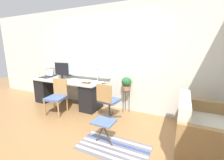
{
  "coord_description": "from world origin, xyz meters",
  "views": [
    {
      "loc": [
        1.9,
        -2.84,
        1.63
      ],
      "look_at": [
        0.46,
        0.17,
        0.91
      ],
      "focal_mm": 24.0,
      "sensor_mm": 36.0,
      "label": 1
    }
  ],
  "objects_px": {
    "folding_stool": "(104,124)",
    "keyboard": "(54,80)",
    "plant_stand": "(126,93)",
    "book_stack": "(86,82)",
    "potted_plant": "(126,83)",
    "office_chair_swivel": "(108,100)",
    "mouse": "(62,81)",
    "monitor": "(62,70)",
    "desk_lamp": "(97,72)",
    "laptop": "(47,75)",
    "desk_chair_wooden": "(57,95)",
    "couch_loveseat": "(199,132)"
  },
  "relations": [
    {
      "from": "laptop",
      "to": "folding_stool",
      "type": "relative_size",
      "value": 0.81
    },
    {
      "from": "desk_chair_wooden",
      "to": "plant_stand",
      "type": "bearing_deg",
      "value": 16.33
    },
    {
      "from": "mouse",
      "to": "folding_stool",
      "type": "xyz_separation_m",
      "value": [
        1.83,
        -0.98,
        -0.36
      ]
    },
    {
      "from": "office_chair_swivel",
      "to": "potted_plant",
      "type": "relative_size",
      "value": 2.63
    },
    {
      "from": "keyboard",
      "to": "folding_stool",
      "type": "bearing_deg",
      "value": -24.76
    },
    {
      "from": "monitor",
      "to": "potted_plant",
      "type": "distance_m",
      "value": 1.97
    },
    {
      "from": "laptop",
      "to": "monitor",
      "type": "relative_size",
      "value": 0.7
    },
    {
      "from": "plant_stand",
      "to": "potted_plant",
      "type": "bearing_deg",
      "value": 180.0
    },
    {
      "from": "monitor",
      "to": "mouse",
      "type": "height_order",
      "value": "monitor"
    },
    {
      "from": "potted_plant",
      "to": "office_chair_swivel",
      "type": "bearing_deg",
      "value": -114.83
    },
    {
      "from": "folding_stool",
      "to": "plant_stand",
      "type": "bearing_deg",
      "value": 94.9
    },
    {
      "from": "keyboard",
      "to": "couch_loveseat",
      "type": "bearing_deg",
      "value": -6.81
    },
    {
      "from": "keyboard",
      "to": "laptop",
      "type": "bearing_deg",
      "value": 154.96
    },
    {
      "from": "desk_lamp",
      "to": "potted_plant",
      "type": "height_order",
      "value": "desk_lamp"
    },
    {
      "from": "monitor",
      "to": "mouse",
      "type": "xyz_separation_m",
      "value": [
        0.24,
        -0.26,
        -0.24
      ]
    },
    {
      "from": "laptop",
      "to": "desk_chair_wooden",
      "type": "relative_size",
      "value": 0.41
    },
    {
      "from": "monitor",
      "to": "desk_chair_wooden",
      "type": "distance_m",
      "value": 0.91
    },
    {
      "from": "plant_stand",
      "to": "folding_stool",
      "type": "height_order",
      "value": "plant_stand"
    },
    {
      "from": "book_stack",
      "to": "potted_plant",
      "type": "relative_size",
      "value": 0.67
    },
    {
      "from": "keyboard",
      "to": "mouse",
      "type": "height_order",
      "value": "mouse"
    },
    {
      "from": "keyboard",
      "to": "book_stack",
      "type": "height_order",
      "value": "book_stack"
    },
    {
      "from": "desk_chair_wooden",
      "to": "folding_stool",
      "type": "relative_size",
      "value": 1.98
    },
    {
      "from": "mouse",
      "to": "office_chair_swivel",
      "type": "relative_size",
      "value": 0.07
    },
    {
      "from": "mouse",
      "to": "office_chair_swivel",
      "type": "xyz_separation_m",
      "value": [
        1.46,
        -0.11,
        -0.29
      ]
    },
    {
      "from": "mouse",
      "to": "folding_stool",
      "type": "relative_size",
      "value": 0.14
    },
    {
      "from": "keyboard",
      "to": "plant_stand",
      "type": "xyz_separation_m",
      "value": [
        1.98,
        0.44,
        -0.24
      ]
    },
    {
      "from": "folding_stool",
      "to": "mouse",
      "type": "bearing_deg",
      "value": 151.78
    },
    {
      "from": "plant_stand",
      "to": "potted_plant",
      "type": "height_order",
      "value": "potted_plant"
    },
    {
      "from": "mouse",
      "to": "plant_stand",
      "type": "xyz_separation_m",
      "value": [
        1.71,
        0.43,
        -0.25
      ]
    },
    {
      "from": "mouse",
      "to": "desk_chair_wooden",
      "type": "xyz_separation_m",
      "value": [
        0.16,
        -0.36,
        -0.29
      ]
    },
    {
      "from": "desk_lamp",
      "to": "book_stack",
      "type": "distance_m",
      "value": 0.4
    },
    {
      "from": "plant_stand",
      "to": "book_stack",
      "type": "bearing_deg",
      "value": -159.66
    },
    {
      "from": "laptop",
      "to": "book_stack",
      "type": "xyz_separation_m",
      "value": [
        1.59,
        -0.19,
        -0.01
      ]
    },
    {
      "from": "desk_chair_wooden",
      "to": "plant_stand",
      "type": "distance_m",
      "value": 1.74
    },
    {
      "from": "mouse",
      "to": "couch_loveseat",
      "type": "bearing_deg",
      "value": -7.62
    },
    {
      "from": "book_stack",
      "to": "desk_chair_wooden",
      "type": "relative_size",
      "value": 0.25
    },
    {
      "from": "mouse",
      "to": "couch_loveseat",
      "type": "relative_size",
      "value": 0.05
    },
    {
      "from": "potted_plant",
      "to": "folding_stool",
      "type": "bearing_deg",
      "value": -85.1
    },
    {
      "from": "folding_stool",
      "to": "desk_chair_wooden",
      "type": "bearing_deg",
      "value": 159.57
    },
    {
      "from": "monitor",
      "to": "desk_chair_wooden",
      "type": "xyz_separation_m",
      "value": [
        0.4,
        -0.62,
        -0.53
      ]
    },
    {
      "from": "office_chair_swivel",
      "to": "plant_stand",
      "type": "height_order",
      "value": "office_chair_swivel"
    },
    {
      "from": "folding_stool",
      "to": "keyboard",
      "type": "bearing_deg",
      "value": 155.24
    },
    {
      "from": "office_chair_swivel",
      "to": "folding_stool",
      "type": "bearing_deg",
      "value": 120.07
    },
    {
      "from": "monitor",
      "to": "plant_stand",
      "type": "height_order",
      "value": "monitor"
    },
    {
      "from": "laptop",
      "to": "desk_chair_wooden",
      "type": "xyz_separation_m",
      "value": [
        1.0,
        -0.61,
        -0.33
      ]
    },
    {
      "from": "monitor",
      "to": "plant_stand",
      "type": "distance_m",
      "value": 2.02
    },
    {
      "from": "keyboard",
      "to": "desk_chair_wooden",
      "type": "xyz_separation_m",
      "value": [
        0.42,
        -0.34,
        -0.28
      ]
    },
    {
      "from": "keyboard",
      "to": "folding_stool",
      "type": "relative_size",
      "value": 0.88
    },
    {
      "from": "laptop",
      "to": "potted_plant",
      "type": "distance_m",
      "value": 2.56
    },
    {
      "from": "keyboard",
      "to": "plant_stand",
      "type": "height_order",
      "value": "keyboard"
    }
  ]
}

